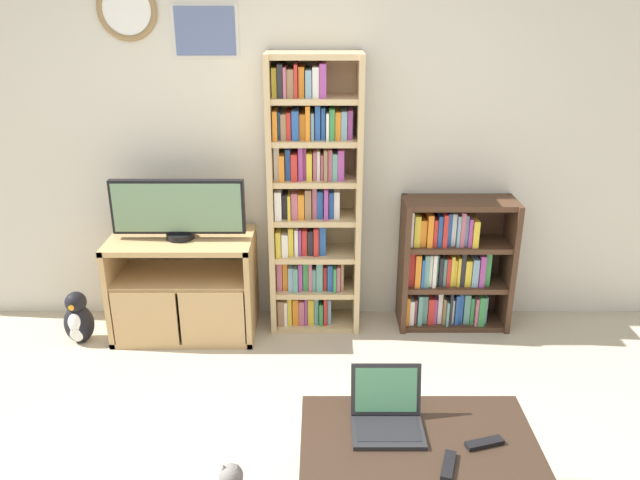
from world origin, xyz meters
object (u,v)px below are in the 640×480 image
object	(u,v)px
penguin_figurine	(77,320)
bookshelf_short	(448,265)
laptop	(386,413)
tv_stand	(183,286)
remote_near_laptop	(483,443)
coffee_table	(417,447)
television	(177,209)
bookshelf_tall	(309,199)
remote_far_from_laptop	(447,465)

from	to	relation	value
penguin_figurine	bookshelf_short	bearing A→B (deg)	6.21
bookshelf_short	laptop	world-z (taller)	bookshelf_short
tv_stand	remote_near_laptop	world-z (taller)	tv_stand
tv_stand	coffee_table	bearing A→B (deg)	-51.65
television	bookshelf_short	bearing A→B (deg)	4.37
tv_stand	coffee_table	distance (m)	2.13
bookshelf_short	remote_near_laptop	bearing A→B (deg)	-96.70
coffee_table	penguin_figurine	xyz separation A→B (m)	(-2.02, 1.54, -0.24)
television	bookshelf_tall	size ratio (longest dim) A/B	0.46
laptop	bookshelf_short	bearing A→B (deg)	70.59
laptop	remote_near_laptop	world-z (taller)	laptop
laptop	remote_far_from_laptop	distance (m)	0.34
coffee_table	remote_near_laptop	world-z (taller)	remote_near_laptop
bookshelf_short	remote_far_from_laptop	distance (m)	2.02
remote_near_laptop	remote_far_from_laptop	xyz separation A→B (m)	(-0.17, -0.13, 0.00)
bookshelf_tall	remote_far_from_laptop	world-z (taller)	bookshelf_tall
bookshelf_tall	coffee_table	size ratio (longest dim) A/B	1.89
remote_near_laptop	remote_far_from_laptop	world-z (taller)	same
coffee_table	penguin_figurine	distance (m)	2.55
laptop	remote_near_laptop	size ratio (longest dim) A/B	1.82
bookshelf_tall	remote_far_from_laptop	bearing A→B (deg)	-74.18
laptop	remote_far_from_laptop	size ratio (longest dim) A/B	1.82
remote_near_laptop	remote_far_from_laptop	distance (m)	0.22
remote_near_laptop	laptop	bearing A→B (deg)	55.37
bookshelf_short	penguin_figurine	distance (m)	2.53
bookshelf_tall	coffee_table	xyz separation A→B (m)	(0.47, -1.81, -0.51)
remote_near_laptop	television	bearing A→B (deg)	25.99
bookshelf_tall	remote_near_laptop	bearing A→B (deg)	-68.40
television	bookshelf_tall	bearing A→B (deg)	8.89
laptop	penguin_figurine	size ratio (longest dim) A/B	0.83
bookshelf_tall	tv_stand	bearing A→B (deg)	-170.89
tv_stand	remote_far_from_laptop	xyz separation A→B (m)	(1.41, -1.84, 0.12)
remote_near_laptop	penguin_figurine	world-z (taller)	remote_near_laptop
television	remote_far_from_laptop	world-z (taller)	television
bookshelf_short	penguin_figurine	world-z (taller)	bookshelf_short
bookshelf_short	television	bearing A→B (deg)	-175.63
television	coffee_table	size ratio (longest dim) A/B	0.87
bookshelf_short	remote_near_laptop	distance (m)	1.87
penguin_figurine	laptop	bearing A→B (deg)	-37.65
tv_stand	bookshelf_short	size ratio (longest dim) A/B	1.03
coffee_table	remote_near_laptop	bearing A→B (deg)	-9.00
remote_far_from_laptop	laptop	bearing A→B (deg)	148.09
tv_stand	coffee_table	xyz separation A→B (m)	(1.32, -1.67, 0.06)
tv_stand	laptop	world-z (taller)	laptop
laptop	remote_near_laptop	xyz separation A→B (m)	(0.39, -0.13, -0.05)
tv_stand	penguin_figurine	bearing A→B (deg)	-169.36
coffee_table	television	bearing A→B (deg)	128.20
television	laptop	xyz separation A→B (m)	(1.19, -1.59, -0.38)
bookshelf_short	penguin_figurine	bearing A→B (deg)	-173.79
television	remote_near_laptop	xyz separation A→B (m)	(1.58, -1.72, -0.43)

